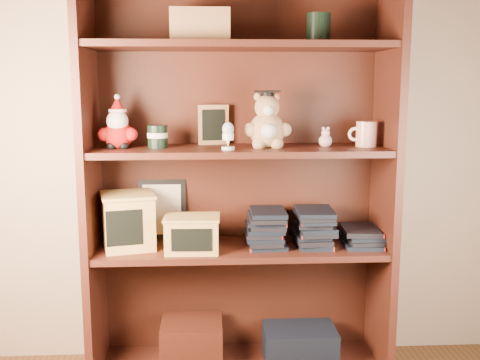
% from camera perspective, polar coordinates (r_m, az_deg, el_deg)
% --- Properties ---
extents(bookcase, '(1.20, 0.35, 1.60)m').
position_cam_1_polar(bookcase, '(2.28, -0.14, -0.81)').
color(bookcase, '#411B12').
rests_on(bookcase, ground).
extents(shelf_lower, '(1.14, 0.33, 0.02)m').
position_cam_1_polar(shelf_lower, '(2.28, -0.00, -7.00)').
color(shelf_lower, '#411B12').
rests_on(shelf_lower, ground).
extents(shelf_upper, '(1.14, 0.33, 0.02)m').
position_cam_1_polar(shelf_upper, '(2.20, -0.00, 3.01)').
color(shelf_upper, '#411B12').
rests_on(shelf_upper, ground).
extents(santa_plush, '(0.15, 0.11, 0.22)m').
position_cam_1_polar(santa_plush, '(2.21, -12.29, 5.18)').
color(santa_plush, '#A50F0F').
rests_on(santa_plush, shelf_upper).
extents(teachers_tin, '(0.08, 0.08, 0.09)m').
position_cam_1_polar(teachers_tin, '(2.20, -8.37, 4.42)').
color(teachers_tin, black).
rests_on(teachers_tin, shelf_upper).
extents(chalkboard_plaque, '(0.13, 0.08, 0.16)m').
position_cam_1_polar(chalkboard_plaque, '(2.31, -2.71, 5.56)').
color(chalkboard_plaque, '#9E7547').
rests_on(chalkboard_plaque, shelf_upper).
extents(egg_cup, '(0.05, 0.05, 0.10)m').
position_cam_1_polar(egg_cup, '(2.12, -1.22, 4.61)').
color(egg_cup, white).
rests_on(egg_cup, shelf_upper).
extents(grad_teddy_bear, '(0.19, 0.16, 0.23)m').
position_cam_1_polar(grad_teddy_bear, '(2.20, 2.78, 5.57)').
color(grad_teddy_bear, tan).
rests_on(grad_teddy_bear, shelf_upper).
extents(pink_figurine, '(0.05, 0.05, 0.08)m').
position_cam_1_polar(pink_figurine, '(2.24, 8.67, 4.13)').
color(pink_figurine, '#D5A6A4').
rests_on(pink_figurine, shelf_upper).
extents(teacher_mug, '(0.11, 0.08, 0.10)m').
position_cam_1_polar(teacher_mug, '(2.28, 12.63, 4.58)').
color(teacher_mug, silver).
rests_on(teacher_mug, shelf_upper).
extents(certificate_frame, '(0.20, 0.05, 0.25)m').
position_cam_1_polar(certificate_frame, '(2.39, -7.93, -2.94)').
color(certificate_frame, black).
rests_on(certificate_frame, shelf_lower).
extents(treats_box, '(0.24, 0.24, 0.22)m').
position_cam_1_polar(treats_box, '(2.27, -11.29, -4.04)').
color(treats_box, tan).
rests_on(treats_box, shelf_lower).
extents(pencils_box, '(0.22, 0.16, 0.14)m').
position_cam_1_polar(pencils_box, '(2.20, -4.89, -5.44)').
color(pencils_box, tan).
rests_on(pencils_box, shelf_lower).
extents(book_stack_left, '(0.14, 0.20, 0.14)m').
position_cam_1_polar(book_stack_left, '(2.27, 2.68, -4.91)').
color(book_stack_left, black).
rests_on(book_stack_left, shelf_lower).
extents(book_stack_mid, '(0.14, 0.20, 0.14)m').
position_cam_1_polar(book_stack_mid, '(2.30, 7.47, -4.80)').
color(book_stack_mid, black).
rests_on(book_stack_mid, shelf_lower).
extents(book_stack_right, '(0.14, 0.20, 0.06)m').
position_cam_1_polar(book_stack_right, '(2.35, 12.27, -5.61)').
color(book_stack_right, black).
rests_on(book_stack_right, shelf_lower).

